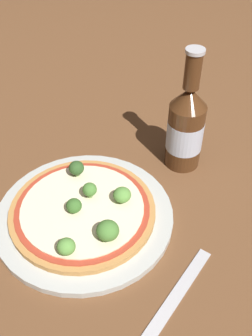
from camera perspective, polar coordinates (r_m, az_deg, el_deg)
name	(u,v)px	position (r m, az deg, el deg)	size (l,w,h in m)	color
ground_plane	(93,217)	(0.67, -4.78, -7.10)	(3.00, 3.00, 0.00)	brown
plate	(85,215)	(0.66, -6.03, -6.87)	(0.29, 0.29, 0.01)	#B2B7B2
pizza	(83,210)	(0.65, -6.33, -6.06)	(0.24, 0.24, 0.01)	#B77F42
broccoli_floret_0	(66,247)	(0.58, -8.68, -11.22)	(0.03, 0.03, 0.03)	#7A9E5B
broccoli_floret_1	(90,190)	(0.65, -5.29, -3.15)	(0.02, 0.02, 0.03)	#7A9E5B
broccoli_floret_2	(74,206)	(0.63, -7.56, -5.46)	(0.03, 0.03, 0.03)	#7A9E5B
broccoli_floret_3	(122,195)	(0.64, -0.56, -3.92)	(0.03, 0.03, 0.03)	#7A9E5B
broccoli_floret_4	(108,231)	(0.59, -2.67, -9.07)	(0.03, 0.03, 0.03)	#7A9E5B
broccoli_floret_5	(76,168)	(0.69, -7.20, -0.01)	(0.03, 0.03, 0.03)	#7A9E5B
beer_bottle	(186,127)	(0.72, 8.66, 5.95)	(0.07, 0.07, 0.23)	#472814
fork	(174,298)	(0.58, 7.04, -18.26)	(0.03, 0.19, 0.00)	#B2B2B7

